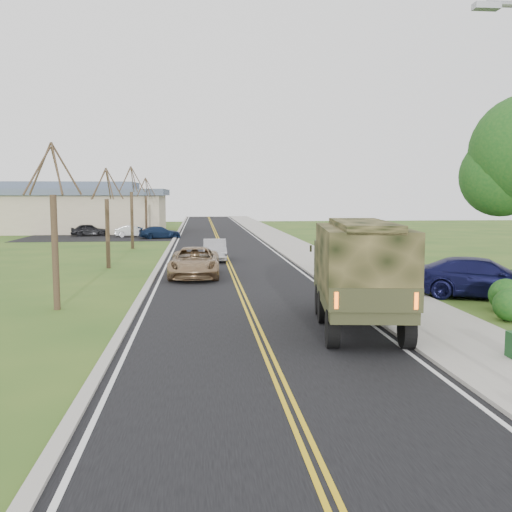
{
  "coord_description": "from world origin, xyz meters",
  "views": [
    {
      "loc": [
        -1.76,
        -11.24,
        4.19
      ],
      "look_at": [
        0.45,
        10.95,
        1.8
      ],
      "focal_mm": 40.0,
      "sensor_mm": 36.0,
      "label": 1
    }
  ],
  "objects": [
    {
      "name": "lot_car_silver",
      "position": [
        -8.42,
        46.66,
        0.58
      ],
      "size": [
        3.69,
        1.75,
        1.17
      ],
      "primitive_type": "imported",
      "rotation": [
        0.0,
        0.0,
        1.72
      ],
      "color": "#B5B4BA",
      "rests_on": "ground"
    },
    {
      "name": "curb_right",
      "position": [
        4.15,
        40.0,
        0.06
      ],
      "size": [
        0.3,
        120.0,
        0.12
      ],
      "primitive_type": "cube",
      "color": "#9E998E",
      "rests_on": "ground"
    },
    {
      "name": "curb_left",
      "position": [
        -4.15,
        40.0,
        0.05
      ],
      "size": [
        0.3,
        120.0,
        0.1
      ],
      "primitive_type": "cube",
      "color": "#9E998E",
      "rests_on": "ground"
    },
    {
      "name": "bare_tree_a",
      "position": [
        -7.0,
        10.0,
        2.63
      ],
      "size": [
        1.93,
        2.26,
        6.08
      ],
      "color": "#38281C",
      "rests_on": "ground"
    },
    {
      "name": "road",
      "position": [
        0.0,
        40.0,
        0.01
      ],
      "size": [
        8.0,
        120.0,
        0.01
      ],
      "primitive_type": "cube",
      "color": "black",
      "rests_on": "ground"
    },
    {
      "name": "ground",
      "position": [
        0.0,
        0.0,
        0.0
      ],
      "size": [
        160.0,
        160.0,
        0.0
      ],
      "primitive_type": "plane",
      "color": "#2D511B",
      "rests_on": "ground"
    },
    {
      "name": "bare_tree_d",
      "position": [
        -7.0,
        46.0,
        2.55
      ],
      "size": [
        1.88,
        2.2,
        5.91
      ],
      "color": "#38281C",
      "rests_on": "ground"
    },
    {
      "name": "suv_champagne",
      "position": [
        -2.03,
        17.97,
        0.75
      ],
      "size": [
        2.66,
        5.5,
        1.51
      ],
      "primitive_type": "imported",
      "rotation": [
        0.0,
        0.0,
        -0.03
      ],
      "color": "#8C704F",
      "rests_on": "ground"
    },
    {
      "name": "sedan_silver",
      "position": [
        -0.8,
        25.16,
        0.68
      ],
      "size": [
        1.46,
        4.14,
        1.36
      ],
      "primitive_type": "imported",
      "rotation": [
        0.0,
        0.0,
        -0.0
      ],
      "color": "#A3A3A7",
      "rests_on": "ground"
    },
    {
      "name": "bare_tree_c",
      "position": [
        -7.0,
        34.0,
        2.78
      ],
      "size": [
        2.04,
        2.39,
        6.42
      ],
      "color": "#38281C",
      "rests_on": "ground"
    },
    {
      "name": "lot_car_dark",
      "position": [
        -12.98,
        48.39,
        0.63
      ],
      "size": [
        3.92,
        2.13,
        1.26
      ],
      "primitive_type": "imported",
      "rotation": [
        0.0,
        0.0,
        1.75
      ],
      "color": "black",
      "rests_on": "ground"
    },
    {
      "name": "lot_car_navy",
      "position": [
        -5.59,
        44.51,
        0.59
      ],
      "size": [
        4.34,
        2.7,
        1.17
      ],
      "primitive_type": "imported",
      "rotation": [
        0.0,
        0.0,
        1.85
      ],
      "color": "#101E3A",
      "rests_on": "ground"
    },
    {
      "name": "pickup_navy",
      "position": [
        9.74,
        10.8,
        0.82
      ],
      "size": [
        6.08,
        4.26,
        1.63
      ],
      "primitive_type": "imported",
      "rotation": [
        0.0,
        0.0,
        1.18
      ],
      "color": "#0F1039",
      "rests_on": "ground"
    },
    {
      "name": "military_truck",
      "position": [
        3.17,
        5.95,
        1.95
      ],
      "size": [
        3.29,
        7.09,
        3.41
      ],
      "rotation": [
        0.0,
        0.0,
        -0.14
      ],
      "color": "black",
      "rests_on": "ground"
    },
    {
      "name": "commercial_building",
      "position": [
        -15.98,
        55.97,
        2.69
      ],
      "size": [
        25.5,
        21.5,
        5.65
      ],
      "color": "tan",
      "rests_on": "ground"
    },
    {
      "name": "bare_tree_b",
      "position": [
        -7.0,
        22.0,
        2.48
      ],
      "size": [
        1.83,
        2.14,
        5.73
      ],
      "color": "#38281C",
      "rests_on": "ground"
    },
    {
      "name": "sidewalk_right",
      "position": [
        5.9,
        40.0,
        0.05
      ],
      "size": [
        3.2,
        120.0,
        0.1
      ],
      "primitive_type": "cube",
      "color": "#9E998E",
      "rests_on": "ground"
    }
  ]
}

